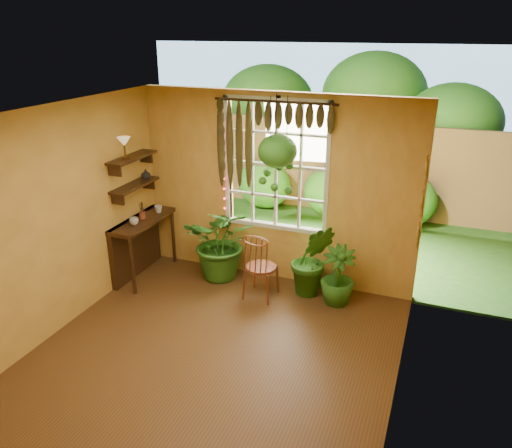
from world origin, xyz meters
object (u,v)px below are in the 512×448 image
(counter_ledge, at_px, (138,240))
(potted_plant_left, at_px, (223,242))
(windsor_chair, at_px, (260,276))
(potted_plant_mid, at_px, (312,260))
(hanging_basket, at_px, (277,155))

(counter_ledge, distance_m, potted_plant_left, 1.26)
(windsor_chair, xyz_separation_m, potted_plant_mid, (0.63, 0.34, 0.20))
(hanging_basket, bearing_deg, windsor_chair, -109.30)
(potted_plant_left, xyz_separation_m, potted_plant_mid, (1.35, -0.01, -0.04))
(counter_ledge, xyz_separation_m, hanging_basket, (2.05, 0.32, 1.39))
(counter_ledge, distance_m, hanging_basket, 2.50)
(windsor_chair, xyz_separation_m, potted_plant_left, (-0.72, 0.35, 0.25))
(counter_ledge, distance_m, potted_plant_mid, 2.59)
(potted_plant_left, distance_m, hanging_basket, 1.61)
(potted_plant_mid, bearing_deg, hanging_basket, -177.82)
(potted_plant_mid, bearing_deg, counter_ledge, -172.47)
(windsor_chair, height_order, potted_plant_left, potted_plant_left)
(potted_plant_mid, relative_size, hanging_basket, 0.83)
(counter_ledge, xyz_separation_m, potted_plant_left, (1.21, 0.35, 0.02))
(windsor_chair, height_order, hanging_basket, hanging_basket)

